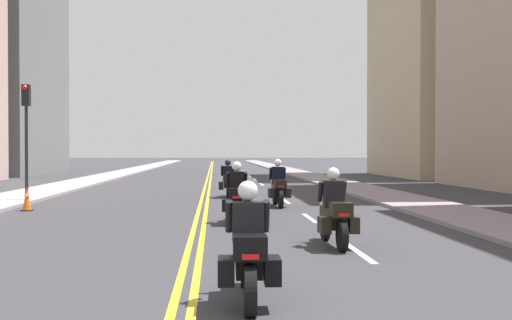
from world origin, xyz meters
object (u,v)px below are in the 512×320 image
motorcycle_1 (334,215)px  motorcycle_2 (237,198)px  motorcycle_4 (228,182)px  traffic_cone_0 (27,199)px  motorcycle_3 (278,188)px  traffic_light_near (26,120)px  motorcycle_0 (248,254)px

motorcycle_1 → motorcycle_2: 4.59m
motorcycle_4 → traffic_cone_0: (-6.62, -5.36, -0.27)m
motorcycle_1 → motorcycle_3: bearing=89.6°
motorcycle_2 → traffic_light_near: (-7.67, 7.14, 2.42)m
motorcycle_4 → motorcycle_1: bearing=-81.3°
motorcycle_4 → traffic_light_near: traffic_light_near is taller
motorcycle_2 → traffic_light_near: size_ratio=0.49×
motorcycle_0 → motorcycle_1: size_ratio=1.00×
motorcycle_1 → motorcycle_3: motorcycle_3 is taller
motorcycle_1 → traffic_light_near: size_ratio=0.49×
motorcycle_0 → traffic_light_near: size_ratio=0.49×
traffic_cone_0 → motorcycle_1: bearing=-43.4°
motorcycle_2 → motorcycle_3: motorcycle_3 is taller
motorcycle_1 → motorcycle_2: motorcycle_2 is taller
traffic_cone_0 → traffic_light_near: size_ratio=0.18×
motorcycle_2 → traffic_cone_0: 7.68m
motorcycle_1 → traffic_light_near: 15.00m
motorcycle_3 → motorcycle_4: (-1.66, 4.40, -0.00)m
motorcycle_1 → motorcycle_3: 8.98m
motorcycle_1 → motorcycle_2: (-1.83, 4.21, 0.02)m
motorcycle_1 → traffic_cone_0: size_ratio=2.78×
traffic_cone_0 → motorcycle_2: bearing=-29.8°
motorcycle_0 → traffic_light_near: bearing=116.4°
motorcycle_3 → traffic_light_near: 9.90m
motorcycle_0 → motorcycle_4: (0.13, 17.84, 0.03)m
motorcycle_0 → motorcycle_2: motorcycle_2 is taller
traffic_light_near → motorcycle_4: bearing=14.9°
motorcycle_3 → motorcycle_4: bearing=109.5°
motorcycle_3 → motorcycle_2: bearing=-110.0°
motorcycle_0 → traffic_cone_0: motorcycle_0 is taller
motorcycle_3 → motorcycle_4: size_ratio=1.03×
motorcycle_2 → traffic_light_near: bearing=139.7°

